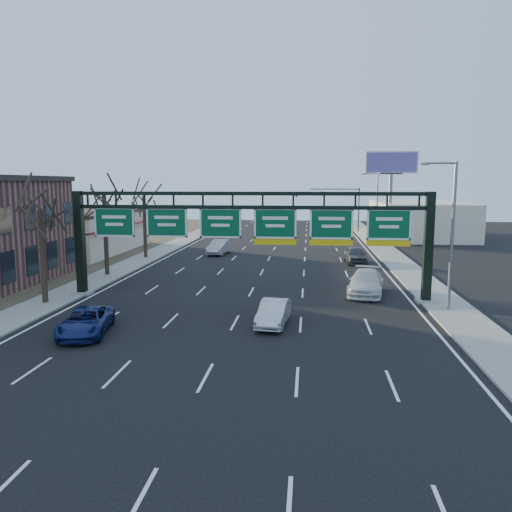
# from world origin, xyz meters

# --- Properties ---
(ground) EXTENTS (160.00, 160.00, 0.00)m
(ground) POSITION_xyz_m (0.00, 0.00, 0.00)
(ground) COLOR black
(ground) RESTS_ON ground
(sidewalk_left) EXTENTS (3.00, 120.00, 0.12)m
(sidewalk_left) POSITION_xyz_m (-12.80, 20.00, 0.06)
(sidewalk_left) COLOR gray
(sidewalk_left) RESTS_ON ground
(sidewalk_right) EXTENTS (3.00, 120.00, 0.12)m
(sidewalk_right) POSITION_xyz_m (12.80, 20.00, 0.06)
(sidewalk_right) COLOR gray
(sidewalk_right) RESTS_ON ground
(dirt_strip_left) EXTENTS (21.00, 120.00, 0.06)m
(dirt_strip_left) POSITION_xyz_m (-25.00, 20.00, 0.03)
(dirt_strip_left) COLOR #473D2B
(dirt_strip_left) RESTS_ON ground
(lane_markings) EXTENTS (21.60, 120.00, 0.01)m
(lane_markings) POSITION_xyz_m (0.00, 20.00, 0.01)
(lane_markings) COLOR white
(lane_markings) RESTS_ON ground
(sign_gantry) EXTENTS (24.60, 1.20, 7.20)m
(sign_gantry) POSITION_xyz_m (0.16, 8.00, 4.63)
(sign_gantry) COLOR black
(sign_gantry) RESTS_ON ground
(cream_strip) EXTENTS (10.90, 18.40, 4.70)m
(cream_strip) POSITION_xyz_m (-21.48, 29.00, 2.36)
(cream_strip) COLOR beige
(cream_strip) RESTS_ON ground
(building_right_distant) EXTENTS (12.00, 20.00, 5.00)m
(building_right_distant) POSITION_xyz_m (20.00, 50.00, 2.50)
(building_right_distant) COLOR beige
(building_right_distant) RESTS_ON ground
(tree_gantry) EXTENTS (3.60, 3.60, 8.48)m
(tree_gantry) POSITION_xyz_m (-12.80, 5.00, 7.11)
(tree_gantry) COLOR black
(tree_gantry) RESTS_ON sidewalk_left
(tree_mid) EXTENTS (3.60, 3.60, 9.24)m
(tree_mid) POSITION_xyz_m (-12.80, 15.00, 7.85)
(tree_mid) COLOR black
(tree_mid) RESTS_ON sidewalk_left
(tree_far) EXTENTS (3.60, 3.60, 8.86)m
(tree_far) POSITION_xyz_m (-12.80, 25.00, 7.48)
(tree_far) COLOR black
(tree_far) RESTS_ON sidewalk_left
(streetlight_near) EXTENTS (2.15, 0.22, 9.00)m
(streetlight_near) POSITION_xyz_m (12.47, 6.00, 5.08)
(streetlight_near) COLOR slate
(streetlight_near) RESTS_ON sidewalk_right
(streetlight_far) EXTENTS (2.15, 0.22, 9.00)m
(streetlight_far) POSITION_xyz_m (12.47, 40.00, 5.08)
(streetlight_far) COLOR slate
(streetlight_far) RESTS_ON sidewalk_right
(billboard_right) EXTENTS (7.00, 0.50, 12.00)m
(billboard_right) POSITION_xyz_m (15.00, 44.98, 9.06)
(billboard_right) COLOR slate
(billboard_right) RESTS_ON ground
(traffic_signal_mast) EXTENTS (10.16, 0.54, 7.00)m
(traffic_signal_mast) POSITION_xyz_m (5.69, 55.00, 5.50)
(traffic_signal_mast) COLOR black
(traffic_signal_mast) RESTS_ON ground
(car_blue_suv) EXTENTS (3.06, 5.10, 1.33)m
(car_blue_suv) POSITION_xyz_m (-7.33, -0.92, 0.66)
(car_blue_suv) COLOR navy
(car_blue_suv) RESTS_ON ground
(car_silver_sedan) EXTENTS (1.82, 4.23, 1.35)m
(car_silver_sedan) POSITION_xyz_m (2.19, 1.79, 0.68)
(car_silver_sedan) COLOR #BCBCC1
(car_silver_sedan) RESTS_ON ground
(car_white_wagon) EXTENTS (3.22, 5.97, 1.64)m
(car_white_wagon) POSITION_xyz_m (8.10, 10.19, 0.82)
(car_white_wagon) COLOR silver
(car_white_wagon) RESTS_ON ground
(car_grey_far) EXTENTS (2.18, 4.82, 1.61)m
(car_grey_far) POSITION_xyz_m (8.58, 24.01, 0.80)
(car_grey_far) COLOR #404345
(car_grey_far) RESTS_ON ground
(car_silver_distant) EXTENTS (2.33, 4.86, 1.54)m
(car_silver_distant) POSITION_xyz_m (-5.69, 28.74, 0.77)
(car_silver_distant) COLOR #A5A5AA
(car_silver_distant) RESTS_ON ground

